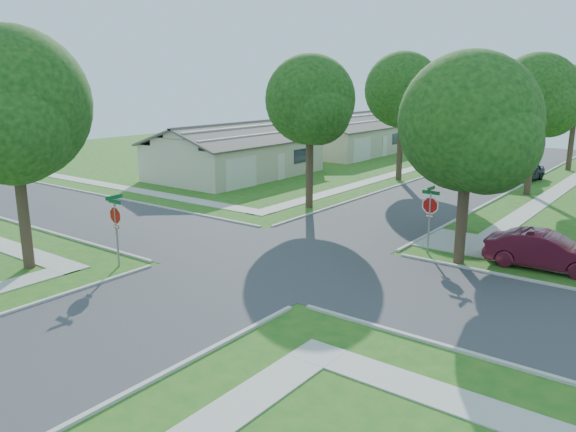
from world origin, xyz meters
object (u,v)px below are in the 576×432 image
(stop_sign_ne, at_px, (430,208))
(tree_sw_corner, at_px, (13,112))
(tree_e_mid, at_px, (537,99))
(tree_ne_corner, at_px, (470,128))
(car_curb_east, at_px, (526,172))
(house_nw_near, at_px, (236,157))
(tree_w_near, at_px, (311,104))
(tree_w_far, at_px, (465,102))
(car_curb_west, at_px, (474,156))
(stop_sign_sw, at_px, (116,218))
(tree_w_mid, at_px, (403,93))
(house_nw_far, at_px, (347,139))
(tree_e_near, at_px, (472,119))
(car_driveway, at_px, (545,251))

(stop_sign_ne, relative_size, tree_sw_corner, 0.31)
(tree_e_mid, xyz_separation_m, tree_ne_corner, (1.60, -16.80, -0.66))
(tree_e_mid, relative_size, car_curb_east, 2.30)
(house_nw_near, distance_m, car_curb_east, 22.39)
(tree_w_near, height_order, tree_w_far, tree_w_near)
(car_curb_west, bearing_deg, car_curb_east, 130.35)
(stop_sign_sw, xyz_separation_m, tree_w_mid, (0.06, 25.71, 4.46))
(stop_sign_ne, distance_m, tree_e_mid, 16.84)
(tree_sw_corner, bearing_deg, stop_sign_sw, 39.97)
(house_nw_far, relative_size, car_curb_east, 3.40)
(tree_w_far, bearing_deg, tree_sw_corner, -93.89)
(tree_ne_corner, xyz_separation_m, car_curb_east, (-3.16, 22.29, -4.91))
(tree_e_near, xyz_separation_m, house_nw_far, (-20.74, 22.99, -4.13))
(tree_ne_corner, bearing_deg, stop_sign_ne, 163.45)
(tree_w_mid, distance_m, car_driveway, 21.66)
(tree_w_mid, xyz_separation_m, tree_ne_corner, (11.00, -16.80, -0.90))
(car_driveway, bearing_deg, house_nw_near, 65.97)
(tree_w_near, height_order, house_nw_far, tree_w_near)
(stop_sign_ne, distance_m, car_curb_east, 21.89)
(tree_e_mid, bearing_deg, stop_sign_sw, -110.20)
(tree_w_mid, relative_size, car_curb_west, 2.13)
(tree_sw_corner, relative_size, house_nw_near, 0.70)
(tree_w_near, xyz_separation_m, tree_sw_corner, (-2.79, -16.00, 0.15))
(tree_e_near, xyz_separation_m, car_driveway, (4.61, -3.51, -4.89))
(tree_e_near, xyz_separation_m, house_nw_near, (-20.74, 5.99, -4.13))
(tree_e_mid, xyz_separation_m, car_curb_west, (-7.96, 12.32, -5.60))
(tree_e_near, distance_m, tree_e_mid, 12.02)
(car_curb_west, bearing_deg, tree_sw_corner, 81.23)
(car_driveway, bearing_deg, house_nw_far, 40.24)
(tree_e_near, bearing_deg, house_nw_far, 132.06)
(stop_sign_ne, bearing_deg, house_nw_far, 127.16)
(tree_e_near, height_order, tree_w_mid, tree_w_mid)
(house_nw_far, bearing_deg, stop_sign_sw, -72.90)
(tree_ne_corner, relative_size, car_driveway, 1.89)
(tree_ne_corner, distance_m, house_nw_far, 35.90)
(stop_sign_ne, bearing_deg, tree_w_far, 107.70)
(stop_sign_sw, xyz_separation_m, tree_e_near, (9.45, 13.71, 3.61))
(stop_sign_ne, xyz_separation_m, tree_sw_corner, (-12.14, -11.69, 4.23))
(tree_sw_corner, bearing_deg, house_nw_near, 111.26)
(tree_ne_corner, bearing_deg, house_nw_far, 128.81)
(tree_ne_corner, bearing_deg, house_nw_near, 154.23)
(tree_ne_corner, height_order, car_curb_east, tree_ne_corner)
(tree_w_near, xyz_separation_m, car_curb_east, (7.84, 17.49, -5.43))
(tree_w_near, height_order, car_curb_west, tree_w_near)
(stop_sign_ne, height_order, house_nw_near, house_nw_near)
(tree_w_far, relative_size, car_driveway, 1.75)
(tree_ne_corner, distance_m, house_nw_near, 25.15)
(tree_w_far, distance_m, car_curb_east, 11.89)
(stop_sign_ne, bearing_deg, tree_e_near, 89.32)
(tree_sw_corner, bearing_deg, car_driveway, 36.65)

